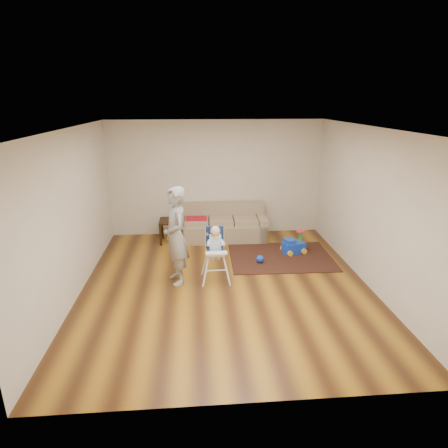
{
  "coord_description": "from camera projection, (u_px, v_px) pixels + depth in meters",
  "views": [
    {
      "loc": [
        -0.51,
        -5.95,
        3.13
      ],
      "look_at": [
        0.0,
        0.4,
        1.0
      ],
      "focal_mm": 30.0,
      "sensor_mm": 36.0,
      "label": 1
    }
  ],
  "objects": [
    {
      "name": "ride_on_toy",
      "position": [
        294.0,
        242.0,
        7.92
      ],
      "size": [
        0.51,
        0.43,
        0.48
      ],
      "primitive_type": null,
      "rotation": [
        0.0,
        0.0,
        0.28
      ],
      "color": "blue",
      "rests_on": "area_rug"
    },
    {
      "name": "toy_ball",
      "position": [
        260.0,
        259.0,
        7.48
      ],
      "size": [
        0.15,
        0.15,
        0.15
      ],
      "primitive_type": "sphere",
      "color": "blue",
      "rests_on": "area_rug"
    },
    {
      "name": "adult",
      "position": [
        176.0,
        236.0,
        6.49
      ],
      "size": [
        0.59,
        0.73,
        1.74
      ],
      "primitive_type": "imported",
      "rotation": [
        0.0,
        0.0,
        -1.26
      ],
      "color": "gray",
      "rests_on": "ground"
    },
    {
      "name": "high_chair",
      "position": [
        215.0,
        254.0,
        6.66
      ],
      "size": [
        0.49,
        0.49,
        1.04
      ],
      "rotation": [
        0.0,
        0.0,
        0.01
      ],
      "color": "white",
      "rests_on": "ground"
    },
    {
      "name": "ground",
      "position": [
        226.0,
        284.0,
        6.65
      ],
      "size": [
        5.5,
        5.5,
        0.0
      ],
      "primitive_type": "plane",
      "color": "#432611",
      "rests_on": "ground"
    },
    {
      "name": "sofa",
      "position": [
        221.0,
        222.0,
        8.71
      ],
      "size": [
        2.11,
        0.92,
        0.8
      ],
      "rotation": [
        0.0,
        0.0,
        -0.03
      ],
      "color": "gray",
      "rests_on": "ground"
    },
    {
      "name": "side_table",
      "position": [
        171.0,
        231.0,
        8.58
      ],
      "size": [
        0.52,
        0.52,
        0.52
      ],
      "primitive_type": null,
      "color": "black",
      "rests_on": "ground"
    },
    {
      "name": "area_rug",
      "position": [
        281.0,
        257.0,
        7.79
      ],
      "size": [
        2.12,
        1.61,
        0.02
      ],
      "primitive_type": "cube",
      "rotation": [
        0.0,
        0.0,
        -0.02
      ],
      "color": "black",
      "rests_on": "ground"
    },
    {
      "name": "room_envelope",
      "position": [
        223.0,
        174.0,
        6.56
      ],
      "size": [
        5.04,
        5.52,
        2.72
      ],
      "color": "silver",
      "rests_on": "ground"
    }
  ]
}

